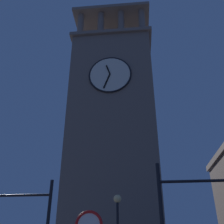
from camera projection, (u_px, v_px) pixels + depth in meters
The scene contains 3 objects.
clocktower at pixel (113, 141), 25.98m from camera, with size 8.54×7.31×28.90m.
traffic_signal_near at pixel (185, 215), 10.45m from camera, with size 2.95×0.41×5.64m.
traffic_signal_mid at pixel (18, 221), 12.71m from camera, with size 4.38×0.41×5.51m.
Camera 1 is at (-4.28, 21.30, 2.12)m, focal length 43.38 mm.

